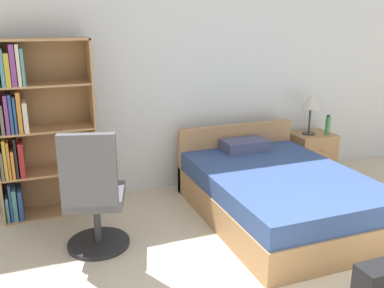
# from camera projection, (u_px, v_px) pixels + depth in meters

# --- Properties ---
(wall_back) EXTENTS (9.00, 0.06, 2.60)m
(wall_back) POSITION_uv_depth(u_px,v_px,m) (193.00, 76.00, 4.90)
(wall_back) COLOR silver
(wall_back) RESTS_ON ground_plane
(bookshelf) EXTENTS (0.94, 0.34, 1.76)m
(bookshelf) POSITION_uv_depth(u_px,v_px,m) (30.00, 126.00, 4.14)
(bookshelf) COLOR #AD7F51
(bookshelf) RESTS_ON ground_plane
(bed) EXTENTS (1.43, 2.02, 0.75)m
(bed) POSITION_uv_depth(u_px,v_px,m) (276.00, 192.00, 4.30)
(bed) COLOR #AD7F51
(bed) RESTS_ON ground_plane
(office_chair) EXTENTS (0.59, 0.66, 1.10)m
(office_chair) POSITION_uv_depth(u_px,v_px,m) (94.00, 199.00, 3.56)
(office_chair) COLOR #232326
(office_chair) RESTS_ON ground_plane
(nightstand) EXTENTS (0.51, 0.44, 0.54)m
(nightstand) POSITION_uv_depth(u_px,v_px,m) (311.00, 154.00, 5.46)
(nightstand) COLOR #AD7F51
(nightstand) RESTS_ON ground_plane
(table_lamp) EXTENTS (0.21, 0.21, 0.50)m
(table_lamp) POSITION_uv_depth(u_px,v_px,m) (311.00, 104.00, 5.25)
(table_lamp) COLOR #333333
(table_lamp) RESTS_ON nightstand
(water_bottle) EXTENTS (0.06, 0.06, 0.25)m
(water_bottle) POSITION_uv_depth(u_px,v_px,m) (328.00, 125.00, 5.30)
(water_bottle) COLOR #3F8C4C
(water_bottle) RESTS_ON nightstand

